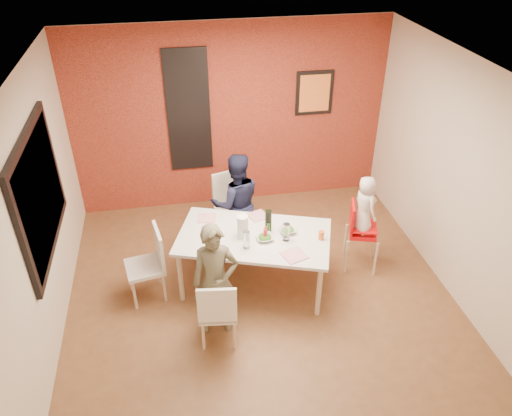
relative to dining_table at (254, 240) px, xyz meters
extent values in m
plane|color=brown|center=(0.04, -0.21, -0.66)|extent=(4.50, 4.50, 0.00)
cube|color=silver|center=(0.04, -0.21, 2.04)|extent=(4.50, 4.50, 0.02)
cube|color=beige|center=(0.04, 2.04, 0.69)|extent=(4.50, 0.02, 2.70)
cube|color=beige|center=(0.04, -2.46, 0.69)|extent=(4.50, 0.02, 2.70)
cube|color=beige|center=(-2.21, -0.21, 0.69)|extent=(0.02, 4.50, 2.70)
cube|color=beige|center=(2.29, -0.21, 0.69)|extent=(0.02, 4.50, 2.70)
cube|color=maroon|center=(0.04, 2.02, 0.69)|extent=(4.50, 0.02, 2.70)
cube|color=black|center=(-2.18, -0.01, 0.89)|extent=(0.05, 1.70, 1.30)
cube|color=black|center=(-2.17, -0.01, 0.89)|extent=(0.02, 1.55, 1.15)
cube|color=silver|center=(-0.56, 2.00, 0.84)|extent=(0.55, 0.03, 1.70)
cube|color=black|center=(-0.56, 2.00, 0.84)|extent=(0.60, 0.03, 1.76)
cube|color=black|center=(1.24, 2.00, 0.99)|extent=(0.54, 0.03, 0.64)
cube|color=orange|center=(1.24, 1.98, 0.99)|extent=(0.44, 0.01, 0.54)
cube|color=silver|center=(0.00, 0.00, 0.05)|extent=(1.97, 1.49, 0.04)
cylinder|color=beige|center=(-0.88, -0.12, -0.32)|extent=(0.06, 0.06, 0.69)
cylinder|color=beige|center=(-0.62, 0.65, -0.32)|extent=(0.06, 0.06, 0.69)
cylinder|color=beige|center=(0.62, -0.65, -0.32)|extent=(0.06, 0.06, 0.69)
cylinder|color=beige|center=(0.88, 0.12, -0.32)|extent=(0.06, 0.06, 0.69)
cube|color=white|center=(-0.52, -0.79, -0.26)|extent=(0.44, 0.44, 0.05)
cube|color=white|center=(-0.55, -0.97, -0.03)|extent=(0.40, 0.09, 0.45)
cylinder|color=beige|center=(-0.34, -0.65, -0.47)|extent=(0.03, 0.03, 0.39)
cylinder|color=beige|center=(-0.38, -0.97, -0.47)|extent=(0.03, 0.03, 0.39)
cylinder|color=beige|center=(-0.66, -0.61, -0.47)|extent=(0.03, 0.03, 0.39)
cylinder|color=beige|center=(-0.71, -0.93, -0.47)|extent=(0.03, 0.03, 0.39)
cube|color=beige|center=(-0.09, 0.95, -0.20)|extent=(0.56, 0.56, 0.05)
cube|color=beige|center=(-0.15, 1.15, 0.05)|extent=(0.44, 0.17, 0.51)
cylinder|color=beige|center=(-0.21, 0.72, -0.44)|extent=(0.04, 0.04, 0.44)
cylinder|color=beige|center=(-0.32, 1.07, -0.44)|extent=(0.04, 0.04, 0.44)
cylinder|color=beige|center=(0.14, 0.83, -0.44)|extent=(0.04, 0.04, 0.44)
cylinder|color=beige|center=(0.03, 1.18, -0.44)|extent=(0.04, 0.04, 0.44)
cube|color=silver|center=(-1.28, 0.02, -0.23)|extent=(0.49, 0.49, 0.05)
cube|color=silver|center=(-1.09, 0.05, 0.01)|extent=(0.11, 0.42, 0.48)
cylinder|color=#C6AD93|center=(-1.48, 0.16, -0.46)|extent=(0.03, 0.03, 0.41)
cylinder|color=#C6AD93|center=(-1.14, 0.22, -0.46)|extent=(0.03, 0.03, 0.41)
cylinder|color=#C6AD93|center=(-1.42, -0.18, -0.46)|extent=(0.03, 0.03, 0.41)
cylinder|color=#C6AD93|center=(-1.08, -0.12, -0.46)|extent=(0.03, 0.03, 0.41)
cube|color=red|center=(1.39, 0.11, -0.14)|extent=(0.40, 0.40, 0.05)
cube|color=red|center=(1.24, 0.15, 0.07)|extent=(0.12, 0.32, 0.38)
cube|color=red|center=(1.39, 0.11, -0.05)|extent=(0.40, 0.40, 0.02)
cylinder|color=#C6B393|center=(1.51, -0.12, -0.41)|extent=(0.03, 0.03, 0.50)
cylinder|color=#C6B393|center=(1.16, -0.01, -0.41)|extent=(0.03, 0.03, 0.50)
cylinder|color=#C6B393|center=(1.61, 0.22, -0.41)|extent=(0.03, 0.03, 0.50)
cylinder|color=#C6B393|center=(1.27, 0.33, -0.41)|extent=(0.03, 0.03, 0.50)
imported|color=brown|center=(-0.52, -0.63, 0.01)|extent=(0.51, 0.35, 1.34)
imported|color=black|center=(-0.09, 0.79, 0.03)|extent=(0.69, 0.55, 1.38)
imported|color=silver|center=(1.37, 0.11, 0.26)|extent=(0.32, 0.41, 0.75)
cube|color=white|center=(-0.49, -0.20, 0.07)|extent=(0.24, 0.24, 0.01)
cube|color=silver|center=(0.12, 0.39, 0.07)|extent=(0.28, 0.28, 0.01)
cube|color=white|center=(0.37, -0.45, 0.07)|extent=(0.30, 0.30, 0.01)
cube|color=white|center=(-0.50, 0.46, 0.07)|extent=(0.24, 0.24, 0.01)
imported|color=white|center=(0.11, -0.10, 0.09)|extent=(0.21, 0.21, 0.05)
imported|color=silver|center=(0.40, 0.00, 0.09)|extent=(0.20, 0.20, 0.05)
cylinder|color=black|center=(0.18, 0.04, 0.21)|extent=(0.08, 0.08, 0.30)
cylinder|color=silver|center=(-0.12, -0.21, 0.17)|extent=(0.08, 0.08, 0.22)
cylinder|color=white|center=(0.34, -0.15, 0.17)|extent=(0.08, 0.08, 0.22)
cylinder|color=white|center=(-0.13, 0.00, 0.21)|extent=(0.13, 0.13, 0.29)
cylinder|color=red|center=(0.11, -0.11, 0.14)|extent=(0.04, 0.04, 0.15)
cylinder|color=#296722|center=(0.17, 0.01, 0.14)|extent=(0.04, 0.04, 0.15)
cylinder|color=brown|center=(0.13, -0.04, 0.13)|extent=(0.04, 0.04, 0.14)
cylinder|color=orange|center=(0.74, -0.21, 0.12)|extent=(0.06, 0.06, 0.11)
camera|label=1|loc=(-0.83, -4.60, 3.47)|focal=35.00mm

